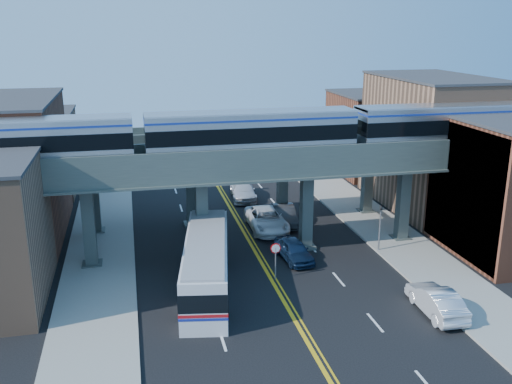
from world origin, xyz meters
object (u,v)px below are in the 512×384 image
car_lane_c (267,220)px  car_lane_d (243,191)px  car_parked_curb (436,301)px  car_lane_b (284,215)px  traffic_signal (380,223)px  transit_train (251,132)px  stop_sign (276,255)px  transit_bus (207,264)px  car_lane_a (294,250)px

car_lane_c → car_lane_d: 9.09m
car_parked_curb → car_lane_b: bearing=-73.0°
traffic_signal → car_lane_b: (-5.38, 7.53, -1.48)m
traffic_signal → car_lane_b: bearing=125.5°
transit_train → car_lane_d: bearing=81.3°
car_lane_c → car_lane_d: car_lane_c is taller
stop_sign → transit_bus: (-4.73, -0.27, -0.10)m
car_lane_d → car_lane_a: bearing=-82.4°
car_lane_a → car_lane_b: (1.37, 7.61, 0.05)m
transit_train → traffic_signal: bearing=-11.9°
traffic_signal → car_lane_d: size_ratio=0.73×
transit_bus → transit_train: bearing=-28.5°
traffic_signal → car_lane_b: size_ratio=0.82×
stop_sign → car_lane_c: bearing=79.9°
car_lane_b → transit_bus: bearing=-121.5°
traffic_signal → car_lane_c: bearing=137.3°
traffic_signal → transit_bus: 14.03m
stop_sign → car_parked_curb: 10.64m
traffic_signal → transit_train: bearing=168.1°
transit_train → car_lane_c: (2.31, 4.62, -8.37)m
car_lane_d → car_parked_curb: (6.69, -25.43, 0.01)m
car_lane_a → car_lane_b: bearing=73.0°
car_lane_a → car_lane_c: car_lane_c is taller
transit_bus → car_parked_curb: size_ratio=2.55×
traffic_signal → car_parked_curb: size_ratio=0.82×
car_lane_c → car_lane_d: (-0.21, 9.09, -0.06)m
car_lane_b → car_lane_d: bearing=109.7°
car_parked_curb → transit_train: bearing=-51.3°
traffic_signal → car_lane_d: traffic_signal is taller
traffic_signal → car_lane_a: size_ratio=0.90×
stop_sign → transit_bus: transit_bus is taller
car_lane_b → stop_sign: bearing=-102.6°
transit_train → transit_bus: 10.12m
car_lane_b → car_parked_curb: 17.87m
transit_bus → car_parked_curb: (12.93, -6.45, -0.83)m
car_lane_a → car_lane_d: bearing=85.6°
transit_train → traffic_signal: size_ratio=11.37×
transit_train → car_parked_curb: size_ratio=9.27×
transit_train → car_parked_curb: transit_train is taller
car_lane_a → car_parked_curb: (6.05, -9.64, 0.05)m
transit_train → car_lane_d: (2.10, 13.71, -8.43)m
car_lane_c → car_lane_b: bearing=27.4°
car_lane_d → car_parked_curb: 26.30m
stop_sign → car_lane_b: bearing=71.5°
stop_sign → car_parked_curb: (8.20, -6.72, -0.93)m
transit_bus → car_lane_a: bearing=-55.5°
car_lane_c → car_parked_curb: (6.48, -16.34, -0.05)m
transit_bus → car_lane_c: size_ratio=2.03×
transit_train → car_lane_b: 10.88m
traffic_signal → car_lane_d: (-7.39, 15.71, -1.48)m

